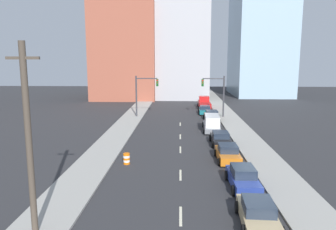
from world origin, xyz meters
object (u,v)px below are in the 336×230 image
sedan_blue (243,178)px  pickup_truck_red (204,103)px  sedan_orange (228,153)px  sedan_black (221,139)px  sedan_tan (258,214)px  sedan_teal (205,110)px  sedan_brown (212,116)px  traffic_signal_right (218,91)px  traffic_signal_left (142,91)px  traffic_barrel (127,159)px  utility_pole_left_near (29,140)px  box_truck_gray (212,123)px

sedan_blue → pickup_truck_red: 38.17m
sedan_blue → pickup_truck_red: bearing=88.9°
sedan_orange → sedan_black: (0.06, 5.63, -0.04)m
sedan_tan → sedan_teal: (-0.09, 36.83, -0.02)m
sedan_brown → sedan_tan: bearing=-92.8°
traffic_signal_right → sedan_tan: size_ratio=1.40×
traffic_signal_left → sedan_orange: size_ratio=1.48×
traffic_barrel → sedan_tan: size_ratio=0.21×
sedan_orange → sedan_brown: 19.49m
utility_pole_left_near → sedan_blue: bearing=29.4°
traffic_barrel → pickup_truck_red: size_ratio=0.16×
sedan_brown → traffic_signal_left: bearing=165.1°
traffic_barrel → sedan_teal: size_ratio=0.22×
sedan_blue → box_truck_gray: (-0.37, 18.61, 0.24)m
traffic_signal_left → sedan_black: traffic_signal_left is taller
traffic_barrel → sedan_tan: sedan_tan is taller
utility_pole_left_near → pickup_truck_red: (11.90, 44.83, -4.14)m
sedan_tan → box_truck_gray: (-0.17, 23.93, 0.29)m
traffic_barrel → sedan_orange: (8.78, 1.24, 0.19)m
sedan_brown → pickup_truck_red: 12.58m
traffic_signal_left → utility_pole_left_near: 34.70m
traffic_signal_left → sedan_teal: size_ratio=1.47×
sedan_tan → utility_pole_left_near: bearing=-170.7°
sedan_orange → traffic_signal_left: bearing=113.9°
utility_pole_left_near → traffic_barrel: bearing=76.2°
sedan_teal → utility_pole_left_near: bearing=-105.1°
traffic_signal_right → sedan_blue: bearing=-92.7°
sedan_orange → box_truck_gray: (-0.20, 12.50, 0.27)m
traffic_barrel → sedan_brown: size_ratio=0.21×
box_truck_gray → sedan_brown: 7.02m
sedan_black → pickup_truck_red: bearing=89.5°
sedan_brown → box_truck_gray: bearing=-97.2°
sedan_blue → sedan_brown: size_ratio=1.04×
traffic_barrel → sedan_black: (8.84, 6.87, 0.15)m
utility_pole_left_near → sedan_tan: bearing=6.6°
traffic_barrel → pickup_truck_red: bearing=74.8°
sedan_orange → sedan_teal: (-0.11, 25.40, -0.04)m
pickup_truck_red → sedan_orange: bearing=-90.3°
sedan_black → pickup_truck_red: 26.43m
sedan_brown → sedan_blue: bearing=-92.5°
sedan_blue → sedan_teal: (-0.29, 31.51, -0.07)m
traffic_barrel → sedan_brown: bearing=66.0°
utility_pole_left_near → traffic_signal_right: bearing=69.3°
sedan_tan → sedan_brown: sedan_brown is taller
sedan_brown → utility_pole_left_near: bearing=-112.5°
traffic_signal_left → sedan_black: size_ratio=1.41×
utility_pole_left_near → sedan_orange: (11.63, 12.77, -4.32)m
traffic_signal_right → sedan_orange: (-1.50, -21.87, -3.40)m
sedan_black → sedan_blue: bearing=-89.5°
sedan_teal → pickup_truck_red: bearing=88.3°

